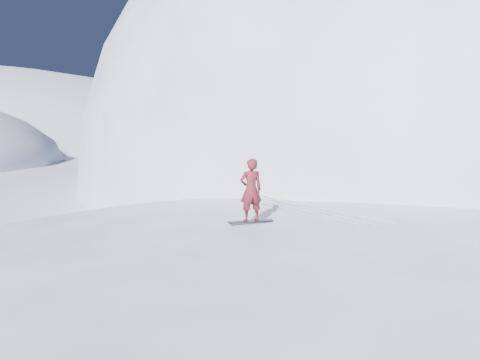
# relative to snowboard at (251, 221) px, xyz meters

# --- Properties ---
(ground) EXTENTS (400.00, 400.00, 0.00)m
(ground) POSITION_rel_snowboard_xyz_m (2.73, -3.38, -2.41)
(ground) COLOR white
(ground) RESTS_ON ground
(near_ridge) EXTENTS (36.00, 28.00, 4.80)m
(near_ridge) POSITION_rel_snowboard_xyz_m (3.73, -0.38, -2.41)
(near_ridge) COLOR white
(near_ridge) RESTS_ON ground
(summit_peak) EXTENTS (60.00, 56.00, 56.00)m
(summit_peak) POSITION_rel_snowboard_xyz_m (24.73, 22.62, -2.41)
(summit_peak) COLOR white
(summit_peak) RESTS_ON ground
(peak_shoulder) EXTENTS (28.00, 24.00, 18.00)m
(peak_shoulder) POSITION_rel_snowboard_xyz_m (12.73, 16.62, -2.41)
(peak_shoulder) COLOR white
(peak_shoulder) RESTS_ON ground
(wind_bumps) EXTENTS (16.00, 14.40, 1.00)m
(wind_bumps) POSITION_rel_snowboard_xyz_m (2.18, -1.26, -2.41)
(wind_bumps) COLOR white
(wind_bumps) RESTS_ON ground
(snowboard) EXTENTS (1.35, 0.26, 0.02)m
(snowboard) POSITION_rel_snowboard_xyz_m (0.00, 0.00, 0.00)
(snowboard) COLOR black
(snowboard) RESTS_ON near_ridge
(snowboarder) EXTENTS (0.67, 0.44, 1.82)m
(snowboarder) POSITION_rel_snowboard_xyz_m (0.00, 0.00, 0.92)
(snowboarder) COLOR maroon
(snowboarder) RESTS_ON snowboard
(board_tracks) EXTENTS (2.68, 5.90, 0.04)m
(board_tracks) POSITION_rel_snowboard_xyz_m (2.40, 1.28, 0.01)
(board_tracks) COLOR silver
(board_tracks) RESTS_ON ground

